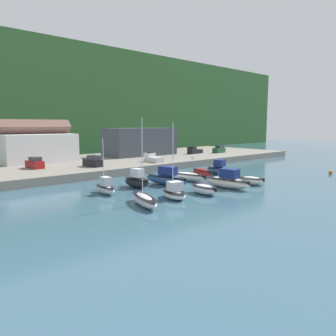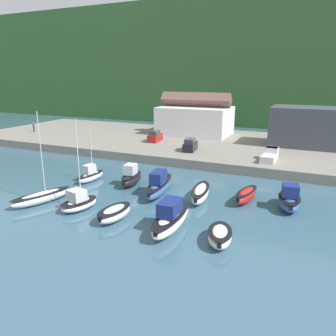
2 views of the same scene
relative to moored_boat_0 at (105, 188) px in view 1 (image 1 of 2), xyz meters
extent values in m
plane|color=#385B70|center=(13.97, 0.71, -0.88)|extent=(320.00, 320.00, 0.00)
cube|color=#335B2D|center=(13.97, 90.47, 16.56)|extent=(240.00, 67.74, 34.88)
cube|color=gray|center=(13.97, 26.76, -0.15)|extent=(111.96, 31.27, 1.46)
cube|color=white|center=(3.08, 33.15, 3.56)|extent=(14.98, 10.30, 5.97)
cube|color=brown|center=(3.08, 33.15, 8.11)|extent=(15.28, 3.12, 3.12)
cube|color=#3D424C|center=(28.86, 29.88, 4.11)|extent=(18.64, 8.29, 7.07)
cube|color=slate|center=(28.86, 25.80, 4.11)|extent=(17.71, 0.10, 4.24)
ellipsoid|color=silver|center=(0.00, 0.04, -0.29)|extent=(1.76, 4.74, 1.19)
ellipsoid|color=black|center=(0.00, 0.04, 0.13)|extent=(1.83, 4.84, 0.12)
cube|color=silver|center=(-0.01, -0.19, 0.91)|extent=(1.18, 1.70, 1.20)
cube|color=#8CA5B2|center=(0.06, 0.77, 0.73)|extent=(0.96, 0.17, 0.60)
cylinder|color=silver|center=(0.03, 0.39, 3.51)|extent=(0.10, 0.10, 6.39)
ellipsoid|color=black|center=(5.93, 0.84, -0.08)|extent=(2.29, 4.90, 1.61)
ellipsoid|color=black|center=(5.93, 0.84, 0.49)|extent=(2.37, 5.00, 0.12)
cube|color=silver|center=(5.95, 0.60, 1.38)|extent=(1.52, 1.79, 1.30)
cube|color=#8CA5B2|center=(5.85, 1.57, 1.19)|extent=(1.22, 0.23, 0.65)
cube|color=black|center=(6.16, -1.40, 0.25)|extent=(0.39, 0.32, 0.56)
ellipsoid|color=#33568E|center=(10.67, -0.54, -0.06)|extent=(3.05, 8.24, 1.65)
ellipsoid|color=black|center=(10.67, -0.54, 0.52)|extent=(3.14, 8.41, 0.12)
cube|color=navy|center=(10.73, -0.94, 1.43)|extent=(1.82, 3.00, 1.31)
cube|color=#8CA5B2|center=(10.50, 0.61, 1.23)|extent=(1.28, 0.28, 0.66)
cube|color=black|center=(11.23, -4.32, 0.28)|extent=(0.40, 0.33, 0.56)
ellipsoid|color=white|center=(15.85, -0.28, -0.15)|extent=(2.84, 6.71, 1.47)
ellipsoid|color=black|center=(15.85, -0.28, 0.37)|extent=(2.93, 6.85, 0.12)
cube|color=black|center=(16.37, -3.32, 0.15)|extent=(0.40, 0.34, 0.56)
ellipsoid|color=red|center=(20.89, 1.07, -0.11)|extent=(2.35, 5.20, 1.54)
ellipsoid|color=black|center=(20.89, 1.07, 0.43)|extent=(2.42, 5.31, 0.12)
cube|color=black|center=(20.46, -1.28, 0.20)|extent=(0.40, 0.34, 0.56)
ellipsoid|color=#33568E|center=(25.51, 0.97, -0.11)|extent=(2.96, 5.19, 1.54)
ellipsoid|color=black|center=(25.51, 0.97, 0.43)|extent=(3.06, 5.30, 0.12)
cube|color=navy|center=(25.55, 0.73, 1.30)|extent=(1.91, 1.95, 1.29)
cube|color=#8CA5B2|center=(25.39, 1.73, 1.11)|extent=(1.50, 0.33, 0.64)
cube|color=black|center=(25.88, -1.33, 0.20)|extent=(0.40, 0.33, 0.56)
ellipsoid|color=silver|center=(-0.15, -8.82, -0.23)|extent=(3.78, 7.11, 1.31)
ellipsoid|color=black|center=(-0.15, -8.82, 0.23)|extent=(3.89, 7.26, 0.12)
cylinder|color=silver|center=(0.02, -8.33, 4.92)|extent=(0.10, 0.10, 8.99)
ellipsoid|color=white|center=(4.92, -8.55, -0.33)|extent=(3.23, 4.72, 1.11)
ellipsoid|color=black|center=(4.92, -8.55, 0.06)|extent=(3.34, 4.82, 0.12)
cube|color=silver|center=(4.87, -8.76, 0.82)|extent=(2.03, 1.86, 1.18)
cube|color=#8CA5B2|center=(5.08, -7.88, 0.64)|extent=(1.53, 0.46, 0.59)
cylinder|color=silver|center=(5.00, -8.23, 4.54)|extent=(0.10, 0.10, 8.61)
ellipsoid|color=silver|center=(9.88, -9.23, -0.21)|extent=(2.48, 4.65, 1.35)
ellipsoid|color=black|center=(9.88, -9.23, 0.27)|extent=(2.57, 4.74, 0.12)
cube|color=black|center=(9.70, -11.36, 0.07)|extent=(0.38, 0.31, 0.56)
ellipsoid|color=white|center=(15.80, -8.60, -0.07)|extent=(2.60, 7.83, 1.63)
ellipsoid|color=black|center=(15.80, -8.60, 0.50)|extent=(2.69, 7.99, 0.12)
cube|color=navy|center=(15.82, -8.98, 1.40)|extent=(1.78, 2.79, 1.31)
cube|color=#8CA5B2|center=(15.74, -7.48, 1.21)|extent=(1.47, 0.18, 0.65)
cube|color=black|center=(16.00, -12.26, 0.26)|extent=(0.37, 0.30, 0.56)
ellipsoid|color=white|center=(20.77, -9.50, -0.23)|extent=(2.95, 4.48, 1.31)
ellipsoid|color=black|center=(20.77, -9.50, 0.23)|extent=(3.04, 4.58, 0.12)
cube|color=black|center=(21.26, -11.40, 0.04)|extent=(0.42, 0.36, 0.56)
cube|color=black|center=(7.92, 17.44, 1.28)|extent=(2.35, 4.40, 1.40)
cube|color=#333842|center=(7.96, 17.13, 2.36)|extent=(1.83, 2.50, 0.76)
cube|color=#1E4C2D|center=(50.19, 20.88, 1.28)|extent=(4.37, 2.26, 1.40)
cube|color=#333842|center=(50.50, 20.91, 2.36)|extent=(2.47, 1.78, 0.76)
cube|color=maroon|center=(-1.30, 22.37, 1.28)|extent=(2.19, 4.35, 1.40)
cube|color=#333842|center=(-1.27, 22.05, 2.36)|extent=(1.74, 2.44, 0.76)
cube|color=black|center=(43.82, 23.78, 1.13)|extent=(3.70, 2.36, 1.10)
cube|color=black|center=(41.81, 23.56, 1.53)|extent=(2.08, 2.09, 1.90)
cube|color=#2D333D|center=(41.81, 23.56, 2.23)|extent=(1.80, 1.96, 0.50)
cube|color=silver|center=(21.38, 14.85, 1.13)|extent=(2.19, 3.62, 1.10)
cube|color=silver|center=(21.50, 16.87, 1.53)|extent=(2.00, 1.99, 1.90)
cube|color=#2D333D|center=(21.50, 16.87, 2.23)|extent=(1.89, 1.72, 0.50)
cylinder|color=tan|center=(31.22, 13.25, 0.72)|extent=(0.12, 0.12, 0.28)
ellipsoid|color=tan|center=(31.22, 13.25, 1.04)|extent=(0.79, 0.77, 0.36)
sphere|color=tan|center=(30.96, 13.50, 1.14)|extent=(0.22, 0.22, 0.22)
sphere|color=orange|center=(41.35, -13.51, -0.50)|extent=(0.77, 0.77, 0.77)
camera|label=1|loc=(-23.22, -38.48, 8.59)|focal=35.00mm
camera|label=2|loc=(27.20, -34.52, 13.07)|focal=35.00mm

